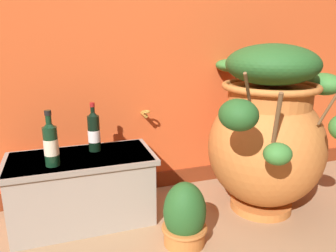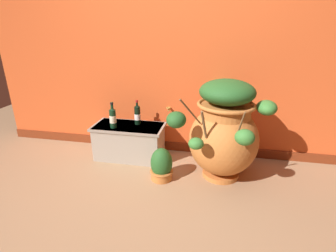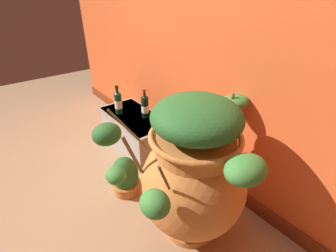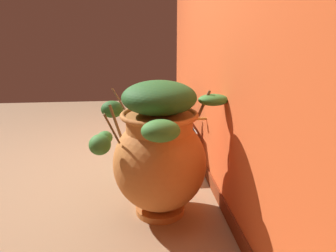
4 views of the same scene
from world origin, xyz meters
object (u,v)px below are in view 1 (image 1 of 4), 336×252
Objects in this scene: terracotta_urn at (267,131)px; potted_shrub at (185,217)px; wine_bottle_left at (51,143)px; wine_bottle_middle at (94,131)px.

terracotta_urn reaches higher than potted_shrub.
wine_bottle_left is at bearing 174.03° from terracotta_urn.
terracotta_urn is 3.53× the size of wine_bottle_middle.
terracotta_urn is 1.02m from wine_bottle_middle.
wine_bottle_middle is 0.84× the size of potted_shrub.
wine_bottle_middle is (-0.98, 0.29, 0.02)m from terracotta_urn.
potted_shrub is (-0.59, -0.18, -0.36)m from terracotta_urn.
potted_shrub is (0.39, -0.47, -0.37)m from wine_bottle_middle.
wine_bottle_middle is (0.24, 0.16, -0.00)m from wine_bottle_left.
terracotta_urn reaches higher than wine_bottle_left.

